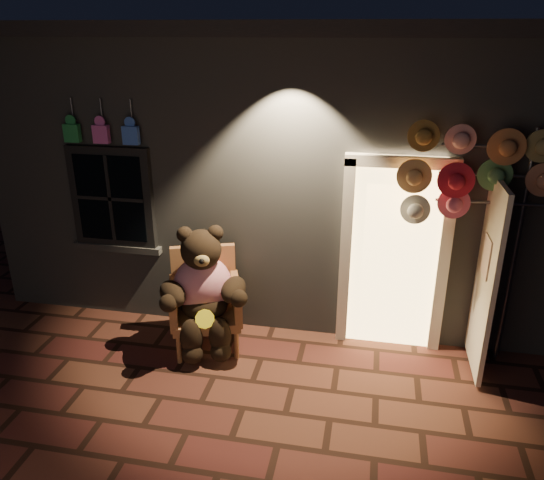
# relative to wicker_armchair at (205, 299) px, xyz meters

# --- Properties ---
(ground) EXTENTS (60.00, 60.00, 0.00)m
(ground) POSITION_rel_wicker_armchair_xyz_m (0.69, -1.05, -0.55)
(ground) COLOR #562F21
(ground) RESTS_ON ground
(shop_building) EXTENTS (7.30, 5.95, 3.51)m
(shop_building) POSITION_rel_wicker_armchair_xyz_m (0.69, 2.93, 1.18)
(shop_building) COLOR slate
(shop_building) RESTS_ON ground
(wicker_armchair) EXTENTS (0.93, 0.89, 1.11)m
(wicker_armchair) POSITION_rel_wicker_armchair_xyz_m (0.00, 0.00, 0.00)
(wicker_armchair) COLOR brown
(wicker_armchair) RESTS_ON ground
(teddy_bear) EXTENTS (0.97, 0.91, 1.42)m
(teddy_bear) POSITION_rel_wicker_armchair_xyz_m (0.03, -0.14, 0.19)
(teddy_bear) COLOR red
(teddy_bear) RESTS_ON ground
(hat_rack) EXTENTS (1.48, 0.22, 2.54)m
(hat_rack) POSITION_rel_wicker_armchair_xyz_m (2.70, 0.23, 1.53)
(hat_rack) COLOR #59595E
(hat_rack) RESTS_ON ground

